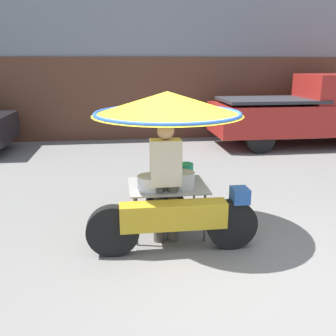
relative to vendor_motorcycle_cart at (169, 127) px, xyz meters
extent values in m
plane|color=slate|center=(0.53, -0.87, -1.47)|extent=(36.00, 36.00, 0.00)
cube|color=gray|center=(0.53, 7.64, 0.60)|extent=(28.00, 2.00, 4.14)
cube|color=#563323|center=(0.53, 6.61, -0.27)|extent=(23.80, 0.06, 2.40)
cylinder|color=black|center=(0.73, -0.48, -1.15)|extent=(0.63, 0.14, 0.63)
cylinder|color=black|center=(-0.74, -0.48, -1.15)|extent=(0.63, 0.14, 0.63)
cube|color=#B7931E|center=(-0.01, -0.48, -0.99)|extent=(1.29, 0.24, 0.32)
cube|color=#234C93|center=(0.81, -0.48, -0.77)|extent=(0.20, 0.24, 0.18)
cylinder|color=black|center=(-0.01, 0.31, -1.18)|extent=(0.57, 0.14, 0.57)
cylinder|color=#515156|center=(0.43, -0.27, -1.14)|extent=(0.03, 0.03, 0.66)
cylinder|color=#515156|center=(0.43, 0.41, -1.14)|extent=(0.03, 0.03, 0.66)
cylinder|color=#515156|center=(-0.44, -0.27, -1.14)|extent=(0.03, 0.03, 0.66)
cylinder|color=#515156|center=(-0.44, 0.41, -1.14)|extent=(0.03, 0.03, 0.66)
cube|color=#9E9EA3|center=(-0.01, 0.07, -0.80)|extent=(1.02, 0.81, 0.02)
cylinder|color=#B2B2B7|center=(-0.01, 0.07, -0.32)|extent=(0.03, 0.03, 0.93)
cone|color=yellow|center=(-0.01, 0.07, 0.29)|extent=(1.91, 1.91, 0.29)
torus|color=blue|center=(-0.01, 0.07, 0.17)|extent=(1.87, 1.87, 0.05)
cylinder|color=silver|center=(-0.24, -0.07, -0.70)|extent=(0.35, 0.35, 0.18)
cylinder|color=#B7B7BC|center=(0.17, -0.05, -0.68)|extent=(0.32, 0.32, 0.21)
cylinder|color=#B7B7BC|center=(-0.06, 0.23, -0.74)|extent=(0.21, 0.21, 0.09)
cylinder|color=#1E936B|center=(0.28, 0.29, -0.68)|extent=(0.21, 0.21, 0.23)
cylinder|color=#4C473D|center=(-0.15, -0.18, -1.08)|extent=(0.14, 0.14, 0.77)
cylinder|color=#4C473D|center=(0.03, -0.18, -1.08)|extent=(0.14, 0.14, 0.77)
cube|color=beige|center=(-0.06, -0.18, -0.41)|extent=(0.38, 0.22, 0.58)
sphere|color=tan|center=(-0.06, -0.18, -0.02)|extent=(0.21, 0.21, 0.21)
cylinder|color=black|center=(2.94, 4.39, -1.10)|extent=(0.73, 0.24, 0.73)
cylinder|color=black|center=(2.94, 5.88, -1.10)|extent=(0.73, 0.24, 0.73)
cube|color=#A3231E|center=(4.47, 5.13, -0.70)|extent=(5.10, 1.76, 0.81)
cube|color=#A3231E|center=(5.29, 5.13, 0.09)|extent=(1.73, 1.62, 0.77)
cube|color=#2D2D33|center=(3.45, 5.13, -0.19)|extent=(2.65, 1.69, 0.08)
camera|label=1|loc=(-0.61, -4.62, 0.79)|focal=40.00mm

